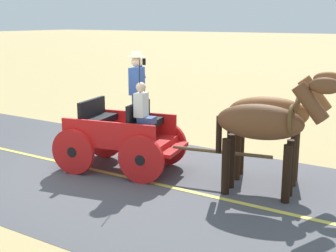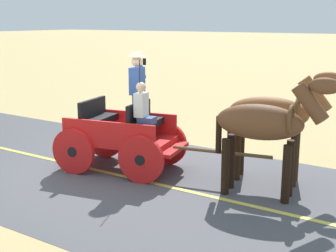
{
  "view_description": "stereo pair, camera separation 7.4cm",
  "coord_description": "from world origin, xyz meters",
  "px_view_note": "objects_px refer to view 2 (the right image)",
  "views": [
    {
      "loc": [
        7.11,
        6.34,
        3.15
      ],
      "look_at": [
        -0.38,
        1.5,
        1.1
      ],
      "focal_mm": 49.81,
      "sensor_mm": 36.0,
      "label": 1
    },
    {
      "loc": [
        7.06,
        6.4,
        3.15
      ],
      "look_at": [
        -0.38,
        1.5,
        1.1
      ],
      "focal_mm": 49.81,
      "sensor_mm": 36.0,
      "label": 2
    }
  ],
  "objects_px": {
    "horse_off_side": "(266,125)",
    "traffic_cone": "(86,124)",
    "horse_near_side": "(274,116)",
    "horse_drawn_carriage": "(124,132)"
  },
  "relations": [
    {
      "from": "horse_off_side",
      "to": "traffic_cone",
      "type": "relative_size",
      "value": 4.42
    },
    {
      "from": "horse_near_side",
      "to": "horse_drawn_carriage",
      "type": "bearing_deg",
      "value": -70.16
    },
    {
      "from": "horse_drawn_carriage",
      "to": "horse_near_side",
      "type": "distance_m",
      "value": 3.1
    },
    {
      "from": "horse_off_side",
      "to": "traffic_cone",
      "type": "distance_m",
      "value": 6.37
    },
    {
      "from": "horse_drawn_carriage",
      "to": "traffic_cone",
      "type": "height_order",
      "value": "horse_drawn_carriage"
    },
    {
      "from": "horse_drawn_carriage",
      "to": "traffic_cone",
      "type": "xyz_separation_m",
      "value": [
        -1.98,
        -2.96,
        -0.57
      ]
    },
    {
      "from": "horse_drawn_carriage",
      "to": "horse_off_side",
      "type": "relative_size",
      "value": 2.04
    },
    {
      "from": "horse_drawn_carriage",
      "to": "horse_near_side",
      "type": "bearing_deg",
      "value": 109.84
    },
    {
      "from": "horse_near_side",
      "to": "traffic_cone",
      "type": "xyz_separation_m",
      "value": [
        -0.94,
        -5.84,
        -1.07
      ]
    },
    {
      "from": "horse_near_side",
      "to": "horse_off_side",
      "type": "bearing_deg",
      "value": 11.55
    }
  ]
}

